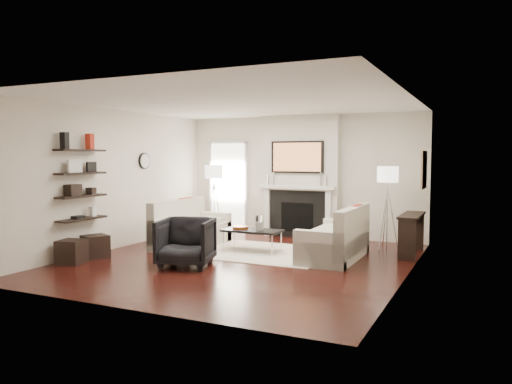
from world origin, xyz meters
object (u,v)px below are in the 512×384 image
at_px(armchair, 186,240).
at_px(lamp_right_shade, 388,174).
at_px(loveseat_right_base, 334,247).
at_px(ottoman_near, 95,246).
at_px(lamp_left_shade, 214,172).
at_px(loveseat_left_base, 192,236).
at_px(coffee_table, 252,231).

xyz_separation_m(armchair, lamp_right_shade, (2.69, 2.95, 1.02)).
relative_size(loveseat_right_base, ottoman_near, 4.50).
bearing_deg(armchair, lamp_left_shade, 95.03).
bearing_deg(loveseat_left_base, ottoman_near, -118.92).
relative_size(armchair, lamp_left_shade, 2.16).
bearing_deg(armchair, ottoman_near, 166.69).
distance_m(loveseat_right_base, lamp_right_shade, 1.95).
height_order(loveseat_left_base, ottoman_near, loveseat_left_base).
height_order(loveseat_left_base, lamp_right_shade, lamp_right_shade).
height_order(coffee_table, ottoman_near, coffee_table).
bearing_deg(coffee_table, loveseat_right_base, 0.54).
bearing_deg(lamp_right_shade, ottoman_near, -145.89).
xyz_separation_m(loveseat_left_base, ottoman_near, (-0.94, -1.69, -0.01)).
bearing_deg(lamp_left_shade, coffee_table, -41.04).
height_order(loveseat_left_base, loveseat_right_base, same).
bearing_deg(coffee_table, lamp_right_shade, 31.47).
xyz_separation_m(loveseat_left_base, loveseat_right_base, (2.92, 0.01, 0.00)).
height_order(loveseat_right_base, lamp_right_shade, lamp_right_shade).
height_order(armchair, lamp_left_shade, lamp_left_shade).
distance_m(loveseat_left_base, coffee_table, 1.36).
relative_size(armchair, ottoman_near, 2.16).
relative_size(loveseat_left_base, armchair, 2.08).
bearing_deg(lamp_left_shade, armchair, -68.13).
bearing_deg(coffee_table, armchair, -105.82).
height_order(coffee_table, lamp_right_shade, lamp_right_shade).
height_order(lamp_left_shade, ottoman_near, lamp_left_shade).
distance_m(loveseat_left_base, lamp_right_shade, 4.03).
height_order(lamp_left_shade, lamp_right_shade, same).
distance_m(loveseat_right_base, lamp_left_shade, 3.75).
bearing_deg(ottoman_near, lamp_left_shade, 78.82).
height_order(coffee_table, armchair, armchair).
bearing_deg(coffee_table, lamp_left_shade, 138.96).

